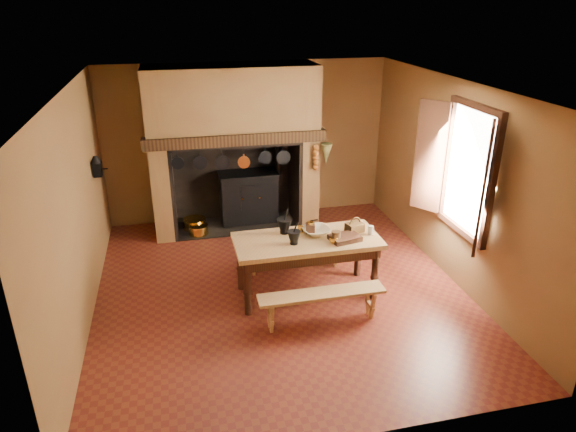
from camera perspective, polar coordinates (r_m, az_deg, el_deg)
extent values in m
plane|color=#602717|center=(7.32, -0.91, -8.06)|extent=(5.50, 5.50, 0.00)
plane|color=silver|center=(6.33, -1.08, 14.13)|extent=(5.50, 5.50, 0.00)
cube|color=olive|center=(9.28, -4.55, 8.18)|extent=(5.00, 0.02, 2.80)
cube|color=olive|center=(6.69, -22.44, 0.34)|extent=(0.02, 5.50, 2.80)
cube|color=olive|center=(7.58, 17.86, 3.63)|extent=(0.02, 5.50, 2.80)
cube|color=olive|center=(4.33, 6.70, -10.66)|extent=(5.00, 0.02, 2.80)
cube|color=olive|center=(8.76, -14.23, 6.62)|extent=(0.30, 0.90, 2.80)
cube|color=olive|center=(9.03, 1.91, 7.83)|extent=(0.30, 0.90, 2.80)
cube|color=olive|center=(8.63, -6.27, 12.42)|extent=(2.20, 0.90, 1.20)
cube|color=black|center=(8.35, -5.78, 8.49)|extent=(2.95, 0.22, 0.18)
cube|color=black|center=(9.39, -6.22, 4.47)|extent=(2.20, 0.06, 1.60)
cube|color=black|center=(9.29, -5.69, -0.97)|extent=(2.20, 0.90, 0.02)
cube|color=black|center=(9.28, -4.39, 2.02)|extent=(1.00, 0.50, 0.90)
cube|color=black|center=(9.11, -4.46, 4.73)|extent=(1.04, 0.54, 0.04)
cube|color=black|center=(9.01, -4.15, 2.03)|extent=(0.35, 0.02, 0.45)
cylinder|color=black|center=(9.12, -1.10, 7.00)|extent=(0.10, 0.10, 0.70)
cylinder|color=gold|center=(8.97, -5.08, 1.90)|extent=(0.03, 0.03, 0.03)
cylinder|color=gold|center=(9.01, -3.19, 2.06)|extent=(0.03, 0.03, 0.03)
cylinder|color=gold|center=(9.20, -10.34, -0.87)|extent=(0.40, 0.40, 0.20)
cylinder|color=gold|center=(8.98, -9.92, -1.54)|extent=(0.34, 0.34, 0.18)
cube|color=black|center=(9.30, -11.59, -0.85)|extent=(0.18, 0.18, 0.16)
cone|color=brown|center=(8.63, 4.26, 6.89)|extent=(0.20, 0.20, 0.35)
cube|color=white|center=(7.16, 19.58, 4.80)|extent=(0.02, 1.00, 1.60)
cube|color=#391E12|center=(6.94, 20.30, 11.36)|extent=(0.08, 1.16, 0.08)
cube|color=#391E12|center=(7.44, 18.53, -1.35)|extent=(0.08, 1.16, 0.08)
cube|color=#391E12|center=(6.50, 20.92, 2.79)|extent=(0.29, 0.39, 1.60)
cube|color=#391E12|center=(7.60, 15.47, 6.35)|extent=(0.29, 0.39, 1.60)
cube|color=black|center=(8.10, -20.44, 4.89)|extent=(0.12, 0.12, 0.22)
cone|color=black|center=(8.06, -20.59, 5.89)|extent=(0.16, 0.16, 0.10)
cylinder|color=black|center=(8.09, -19.81, 4.95)|extent=(0.12, 0.02, 0.02)
cube|color=tan|center=(6.83, 2.13, -2.77)|extent=(1.94, 0.86, 0.06)
cube|color=#391E12|center=(6.88, 2.12, -3.57)|extent=(1.81, 0.73, 0.15)
cylinder|color=#391E12|center=(6.61, -4.50, -7.97)|extent=(0.10, 0.10, 0.78)
cylinder|color=#391E12|center=(7.01, 9.62, -6.25)|extent=(0.10, 0.10, 0.78)
cylinder|color=#391E12|center=(7.16, -5.29, -5.34)|extent=(0.10, 0.10, 0.78)
cylinder|color=#391E12|center=(7.54, 7.81, -3.92)|extent=(0.10, 0.10, 0.78)
cube|color=tan|center=(6.41, 3.77, -8.61)|extent=(1.59, 0.28, 0.04)
cube|color=tan|center=(7.61, 0.75, -3.16)|extent=(1.55, 0.27, 0.04)
cylinder|color=black|center=(6.96, -0.42, -1.77)|extent=(0.12, 0.12, 0.04)
cone|color=black|center=(6.92, -0.42, -1.00)|extent=(0.21, 0.21, 0.17)
cylinder|color=black|center=(6.87, -0.23, 0.12)|extent=(0.08, 0.05, 0.17)
cylinder|color=black|center=(6.67, 0.66, -2.98)|extent=(0.11, 0.11, 0.03)
cone|color=black|center=(6.63, 0.66, -2.29)|extent=(0.18, 0.18, 0.15)
cylinder|color=black|center=(6.58, 0.84, -1.28)|extent=(0.07, 0.03, 0.15)
cube|color=#391E12|center=(6.98, 2.49, -1.34)|extent=(0.15, 0.15, 0.12)
cylinder|color=gold|center=(6.95, 2.50, -0.77)|extent=(0.09, 0.09, 0.03)
cylinder|color=black|center=(6.95, 2.91, -0.47)|extent=(0.10, 0.04, 0.03)
cylinder|color=gold|center=(6.66, 0.54, -2.76)|extent=(0.09, 0.09, 0.09)
cylinder|color=gold|center=(6.97, 1.38, -1.50)|extent=(0.08, 0.08, 0.09)
imported|color=beige|center=(6.93, 3.15, -1.68)|extent=(0.42, 0.42, 0.09)
cylinder|color=#53361E|center=(6.72, 5.35, -2.30)|extent=(0.15, 0.15, 0.15)
cylinder|color=beige|center=(7.00, 9.17, -1.56)|extent=(0.09, 0.09, 0.12)
cube|color=#452E14|center=(7.04, 7.42, -1.28)|extent=(0.27, 0.22, 0.13)
torus|color=#452E14|center=(7.01, 7.45, -0.81)|extent=(0.18, 0.07, 0.18)
cube|color=#391E12|center=(6.80, 6.33, -2.43)|extent=(0.43, 0.35, 0.07)
imported|color=gold|center=(6.70, 5.09, -2.71)|extent=(0.13, 0.13, 0.09)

